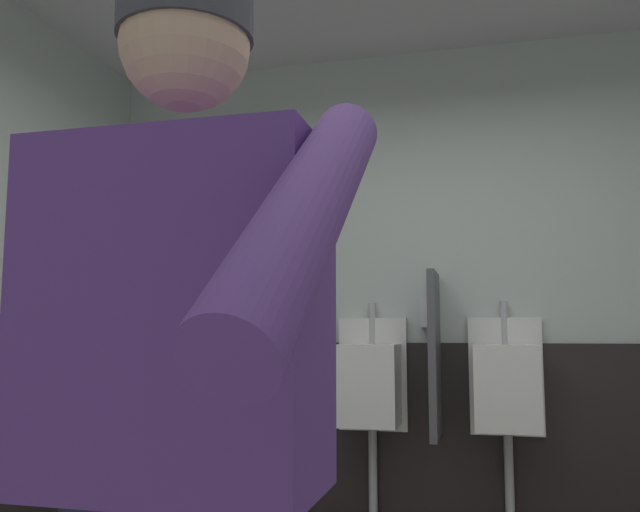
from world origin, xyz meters
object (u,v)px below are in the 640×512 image
at_px(urinal_left, 369,384).
at_px(person, 173,407).
at_px(soap_dispenser, 429,312).
at_px(urinal_middle, 507,386).

relative_size(urinal_left, person, 0.76).
height_order(urinal_left, soap_dispenser, soap_dispenser).
relative_size(urinal_left, urinal_middle, 1.00).
bearing_deg(urinal_left, soap_dispenser, 19.67).
height_order(urinal_middle, person, person).
bearing_deg(soap_dispenser, urinal_middle, -16.03).
height_order(urinal_left, person, person).
xyz_separation_m(urinal_middle, person, (-0.55, -2.80, 0.18)).
bearing_deg(person, urinal_middle, 78.82).
height_order(urinal_middle, soap_dispenser, soap_dispenser).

